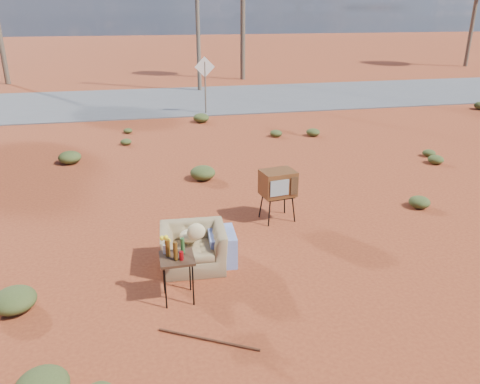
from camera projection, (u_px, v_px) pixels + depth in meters
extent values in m
plane|color=#933D1D|center=(223.00, 276.00, 7.29)|extent=(140.00, 140.00, 0.00)
cube|color=#565659|center=(163.00, 101.00, 20.91)|extent=(140.00, 7.00, 0.04)
imported|color=olive|center=(193.00, 241.00, 7.43)|extent=(1.06, 0.72, 0.89)
ellipsoid|color=#D1B77F|center=(190.00, 236.00, 7.44)|extent=(0.32, 0.32, 0.19)
ellipsoid|color=#D1B77F|center=(196.00, 232.00, 7.19)|extent=(0.28, 0.14, 0.28)
cube|color=#203B96|center=(222.00, 246.00, 7.66)|extent=(0.46, 0.69, 0.52)
cube|color=black|center=(277.00, 196.00, 9.07)|extent=(0.62, 0.51, 0.03)
cylinder|color=black|center=(269.00, 213.00, 8.90)|extent=(0.03, 0.03, 0.51)
cylinder|color=black|center=(293.00, 210.00, 9.07)|extent=(0.03, 0.03, 0.51)
cylinder|color=black|center=(261.00, 206.00, 9.25)|extent=(0.03, 0.03, 0.51)
cylinder|color=black|center=(284.00, 202.00, 9.42)|extent=(0.03, 0.03, 0.51)
cube|color=#5F3117|center=(278.00, 183.00, 8.97)|extent=(0.70, 0.58, 0.49)
cube|color=gray|center=(280.00, 188.00, 8.72)|extent=(0.38, 0.08, 0.31)
cube|color=#472D19|center=(294.00, 186.00, 8.82)|extent=(0.14, 0.04, 0.35)
cube|color=#392114|center=(177.00, 258.00, 6.49)|extent=(0.48, 0.48, 0.04)
cylinder|color=black|center=(165.00, 288.00, 6.40)|extent=(0.02, 0.02, 0.66)
cylinder|color=black|center=(193.00, 284.00, 6.47)|extent=(0.02, 0.02, 0.66)
cylinder|color=black|center=(164.00, 273.00, 6.74)|extent=(0.02, 0.02, 0.66)
cylinder|color=black|center=(190.00, 270.00, 6.82)|extent=(0.02, 0.02, 0.66)
cylinder|color=#4F2F0D|center=(168.00, 248.00, 6.45)|extent=(0.07, 0.07, 0.25)
cylinder|color=#4F2F0D|center=(175.00, 251.00, 6.36)|extent=(0.06, 0.06, 0.27)
cylinder|color=#245022|center=(183.00, 246.00, 6.54)|extent=(0.06, 0.06, 0.23)
cylinder|color=#B10E15|center=(181.00, 256.00, 6.38)|extent=(0.06, 0.06, 0.12)
cylinder|color=silver|center=(165.00, 249.00, 6.56)|extent=(0.08, 0.08, 0.13)
ellipsoid|color=yellow|center=(165.00, 239.00, 6.50)|extent=(0.15, 0.15, 0.11)
cylinder|color=#4E2314|center=(208.00, 339.00, 5.88)|extent=(1.20, 0.70, 0.04)
cylinder|color=brown|center=(205.00, 88.00, 18.12)|extent=(0.06, 0.06, 2.00)
cube|color=silver|center=(205.00, 67.00, 17.83)|extent=(0.78, 0.04, 0.78)
cylinder|color=brown|center=(243.00, 15.00, 26.08)|extent=(0.28, 0.28, 7.00)
cylinder|color=brown|center=(473.00, 18.00, 32.26)|extent=(0.28, 0.28, 6.50)
cylinder|color=brown|center=(197.00, 6.00, 22.12)|extent=(0.20, 0.20, 8.00)
ellipsoid|color=#3E4A20|center=(419.00, 202.00, 9.77)|extent=(0.44, 0.44, 0.24)
ellipsoid|color=#3E4A20|center=(70.00, 157.00, 12.54)|extent=(0.60, 0.60, 0.33)
ellipsoid|color=#3E4A20|center=(429.00, 153.00, 13.14)|extent=(0.36, 0.36, 0.20)
ellipsoid|color=#3E4A20|center=(276.00, 133.00, 15.15)|extent=(0.40, 0.40, 0.22)
ellipsoid|color=#3E4A20|center=(128.00, 131.00, 15.59)|extent=(0.30, 0.30, 0.17)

